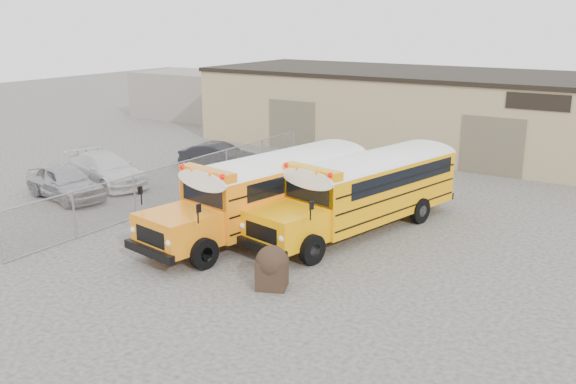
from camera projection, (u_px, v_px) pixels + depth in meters
The scene contains 10 objects.
ground at pixel (257, 246), 22.79m from camera, with size 120.00×120.00×0.00m, color #373432.
warehouse at pixel (449, 111), 38.41m from camera, with size 30.20×10.20×4.67m.
chainlink_fence at pixel (185, 181), 28.11m from camera, with size 0.07×18.07×1.81m.
distant_building_left at pixel (191, 94), 51.62m from camera, with size 8.00×6.00×3.60m, color gray.
school_bus_left at pixel (366, 161), 28.31m from camera, with size 4.20×10.37×2.96m.
school_bus_right at pixel (450, 161), 28.34m from camera, with size 4.52×10.26×2.92m.
tarp_bundle at pixel (272, 267), 19.08m from camera, with size 1.12×1.08×1.33m.
car_silver at pixel (65, 182), 28.43m from camera, with size 1.83×4.55×1.55m, color #A3A3A8.
car_white at pixel (106, 170), 30.80m from camera, with size 2.12×5.21×1.51m, color silver.
car_dark at pixel (220, 157), 33.84m from camera, with size 1.49×4.27×1.41m, color black.
Camera 1 is at (12.49, -17.50, 7.87)m, focal length 40.00 mm.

